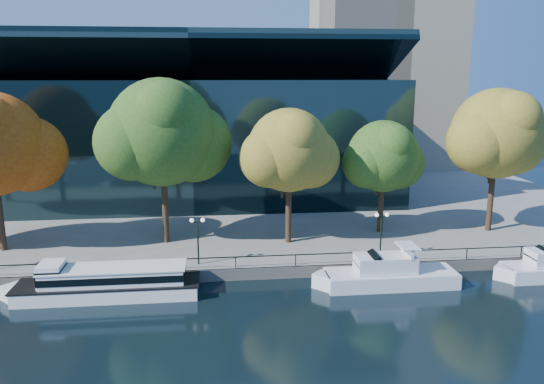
{
  "coord_description": "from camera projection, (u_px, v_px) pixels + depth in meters",
  "views": [
    {
      "loc": [
        -1.47,
        -38.22,
        16.78
      ],
      "look_at": [
        3.53,
        8.0,
        6.3
      ],
      "focal_mm": 35.0,
      "sensor_mm": 36.0,
      "label": 1
    }
  ],
  "objects": [
    {
      "name": "ground",
      "position": [
        238.0,
        295.0,
        40.92
      ],
      "size": [
        160.0,
        160.0,
        0.0
      ],
      "primitive_type": "plane",
      "color": "black",
      "rests_on": "ground"
    },
    {
      "name": "lamp_1",
      "position": [
        198.0,
        230.0,
        44.08
      ],
      "size": [
        1.26,
        0.36,
        4.03
      ],
      "color": "black",
      "rests_on": "promenade"
    },
    {
      "name": "railing",
      "position": [
        236.0,
        257.0,
        43.64
      ],
      "size": [
        88.2,
        0.08,
        0.99
      ],
      "color": "black",
      "rests_on": "promenade"
    },
    {
      "name": "tree_4",
      "position": [
        385.0,
        158.0,
        52.3
      ],
      "size": [
        8.86,
        7.27,
        11.27
      ],
      "color": "black",
      "rests_on": "promenade"
    },
    {
      "name": "cruiser_near",
      "position": [
        385.0,
        274.0,
        42.44
      ],
      "size": [
        11.68,
        3.01,
        3.38
      ],
      "color": "silver",
      "rests_on": "ground"
    },
    {
      "name": "convention_building",
      "position": [
        195.0,
        137.0,
        69.45
      ],
      "size": [
        50.0,
        24.57,
        21.43
      ],
      "color": "black",
      "rests_on": "ground"
    },
    {
      "name": "tour_boat",
      "position": [
        103.0,
        282.0,
        40.4
      ],
      "size": [
        15.08,
        3.36,
        2.86
      ],
      "color": "white",
      "rests_on": "ground"
    },
    {
      "name": "tree_3",
      "position": [
        291.0,
        152.0,
        48.68
      ],
      "size": [
        9.67,
        7.93,
        12.7
      ],
      "color": "black",
      "rests_on": "promenade"
    },
    {
      "name": "tree_2",
      "position": [
        164.0,
        135.0,
        48.31
      ],
      "size": [
        12.37,
        10.14,
        15.42
      ],
      "color": "black",
      "rests_on": "promenade"
    },
    {
      "name": "tree_5",
      "position": [
        499.0,
        136.0,
        52.21
      ],
      "size": [
        11.14,
        9.13,
        14.39
      ],
      "color": "black",
      "rests_on": "promenade"
    },
    {
      "name": "promenade",
      "position": [
        226.0,
        189.0,
        76.09
      ],
      "size": [
        90.0,
        67.08,
        1.0
      ],
      "color": "slate",
      "rests_on": "ground"
    },
    {
      "name": "lamp_2",
      "position": [
        381.0,
        225.0,
        45.74
      ],
      "size": [
        1.26,
        0.36,
        4.03
      ],
      "color": "black",
      "rests_on": "promenade"
    }
  ]
}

